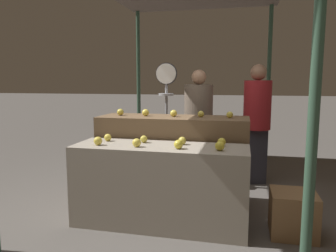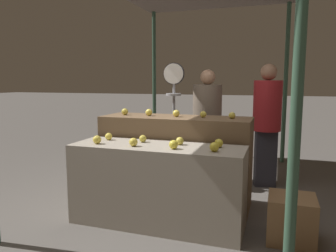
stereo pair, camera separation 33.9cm
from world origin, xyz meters
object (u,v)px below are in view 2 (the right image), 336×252
at_px(person_vendor_at_scale, 207,119).
at_px(person_customer_left, 267,117).
at_px(produce_scale, 174,97).
at_px(wooden_crate_side, 291,219).

xyz_separation_m(person_vendor_at_scale, person_customer_left, (0.79, 0.02, 0.05)).
bearing_deg(person_customer_left, person_vendor_at_scale, -11.80).
height_order(person_vendor_at_scale, person_customer_left, person_customer_left).
relative_size(produce_scale, person_vendor_at_scale, 1.05).
height_order(produce_scale, wooden_crate_side, produce_scale).
relative_size(produce_scale, person_customer_left, 1.01).
relative_size(produce_scale, wooden_crate_side, 4.08).
distance_m(produce_scale, person_customer_left, 1.25).
bearing_deg(person_vendor_at_scale, person_customer_left, -170.63).
bearing_deg(wooden_crate_side, produce_scale, 140.89).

